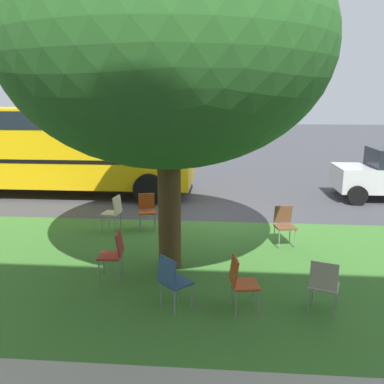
# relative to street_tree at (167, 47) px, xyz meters

# --- Properties ---
(ground) EXTENTS (80.00, 80.00, 0.00)m
(ground) POSITION_rel_street_tree_xyz_m (-0.65, -3.12, -4.07)
(ground) COLOR #424247
(grass_verge) EXTENTS (48.00, 6.00, 0.01)m
(grass_verge) POSITION_rel_street_tree_xyz_m (-0.65, 0.08, -4.07)
(grass_verge) COLOR #3D752D
(grass_verge) RESTS_ON ground
(street_tree) EXTENTS (5.73, 5.73, 6.20)m
(street_tree) POSITION_rel_street_tree_xyz_m (0.00, 0.00, 0.00)
(street_tree) COLOR brown
(street_tree) RESTS_ON ground
(chair_0) EXTENTS (0.59, 0.59, 0.88)m
(chair_0) POSITION_rel_street_tree_xyz_m (-0.27, 1.69, -3.56)
(chair_0) COLOR #335184
(chair_0) RESTS_ON ground
(chair_1) EXTENTS (0.51, 0.51, 0.88)m
(chair_1) POSITION_rel_street_tree_xyz_m (0.89, -2.27, -3.56)
(chair_1) COLOR #C64C1E
(chair_1) RESTS_ON ground
(chair_2) EXTENTS (0.48, 0.48, 0.88)m
(chair_2) POSITION_rel_street_tree_xyz_m (-1.31, 1.65, -3.56)
(chair_2) COLOR #C64C1E
(chair_2) RESTS_ON ground
(chair_3) EXTENTS (0.53, 0.53, 0.88)m
(chair_3) POSITION_rel_street_tree_xyz_m (-2.55, 1.66, -3.56)
(chair_3) COLOR #ADA393
(chair_3) RESTS_ON ground
(chair_4) EXTENTS (0.49, 0.48, 0.88)m
(chair_4) POSITION_rel_street_tree_xyz_m (1.66, -1.99, -3.56)
(chair_4) COLOR beige
(chair_4) RESTS_ON ground
(chair_5) EXTENTS (0.45, 0.45, 0.88)m
(chair_5) POSITION_rel_street_tree_xyz_m (0.92, 0.68, -3.56)
(chair_5) COLOR #B7332D
(chair_5) RESTS_ON ground
(chair_6) EXTENTS (0.49, 0.49, 0.88)m
(chair_6) POSITION_rel_street_tree_xyz_m (-2.37, -1.34, -3.56)
(chair_6) COLOR brown
(chair_6) RESTS_ON ground
(school_bus) EXTENTS (10.40, 2.80, 2.88)m
(school_bus) POSITION_rel_street_tree_xyz_m (5.26, -5.82, -2.31)
(school_bus) COLOR yellow
(school_bus) RESTS_ON ground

